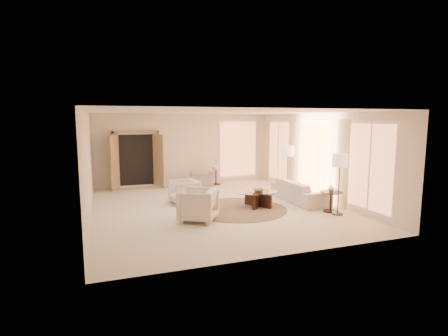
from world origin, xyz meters
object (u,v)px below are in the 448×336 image
object	(u,v)px
end_table	(331,198)
floor_lamp_near	(288,153)
armchair_right	(198,203)
end_vase	(331,188)
floor_lamp_far	(340,163)
coffee_table	(258,197)
armchair_left	(184,191)
accent_chair	(202,177)
bowl	(258,190)
side_table	(216,176)
side_vase	(216,167)
sofa	(300,191)

from	to	relation	value
end_table	floor_lamp_near	bearing A→B (deg)	89.71
armchair_right	floor_lamp_near	bearing A→B (deg)	149.97
floor_lamp_near	end_vase	bearing A→B (deg)	-90.29
end_table	end_vase	distance (m)	0.27
end_table	floor_lamp_far	distance (m)	1.07
coffee_table	armchair_right	bearing A→B (deg)	-159.05
armchair_left	accent_chair	distance (m)	2.73
bowl	floor_lamp_far	bearing A→B (deg)	-41.70
side_table	side_vase	xyz separation A→B (m)	(0.00, 0.00, 0.36)
armchair_right	accent_chair	size ratio (longest dim) A/B	1.05
end_table	armchair_right	bearing A→B (deg)	173.83
end_vase	bowl	bearing A→B (deg)	144.71
sofa	end_vase	size ratio (longest dim) A/B	12.02
side_table	bowl	bearing A→B (deg)	-88.96
accent_chair	end_table	world-z (taller)	accent_chair
armchair_left	end_vase	xyz separation A→B (m)	(3.68, -2.32, 0.27)
coffee_table	end_table	world-z (taller)	end_table
floor_lamp_near	sofa	bearing A→B (deg)	-97.95
armchair_left	coffee_table	world-z (taller)	armchair_left
armchair_right	end_table	world-z (taller)	armchair_right
side_table	coffee_table	bearing A→B (deg)	-88.96
armchair_right	side_vase	world-z (taller)	armchair_right
end_table	side_table	world-z (taller)	side_table
side_table	floor_lamp_near	bearing A→B (deg)	-55.03
armchair_right	floor_lamp_far	xyz separation A→B (m)	(3.77, -0.72, 0.96)
armchair_left	bowl	size ratio (longest dim) A/B	2.47
coffee_table	side_vase	distance (m)	3.84
sofa	end_vase	world-z (taller)	end_vase
end_table	floor_lamp_near	xyz separation A→B (m)	(0.01, 2.47, 1.04)
accent_chair	end_table	bearing A→B (deg)	127.11
floor_lamp_near	end_vase	world-z (taller)	floor_lamp_near
armchair_right	end_table	xyz separation A→B (m)	(3.77, -0.41, -0.06)
armchair_left	floor_lamp_far	size ratio (longest dim) A/B	0.49
end_table	side_table	size ratio (longest dim) A/B	1.03
sofa	side_table	world-z (taller)	sofa
armchair_left	floor_lamp_near	distance (m)	3.84
side_table	accent_chair	bearing A→B (deg)	-157.85
armchair_right	end_vase	distance (m)	3.80
armchair_left	end_vase	size ratio (longest dim) A/B	4.28
sofa	coffee_table	size ratio (longest dim) A/B	1.69
floor_lamp_near	side_table	bearing A→B (deg)	124.97
accent_chair	end_vase	xyz separation A→B (m)	(2.42, -4.74, 0.29)
accent_chair	end_vase	bearing A→B (deg)	127.11
coffee_table	floor_lamp_near	bearing A→B (deg)	36.61
sofa	side_vase	xyz separation A→B (m)	(-1.63, 3.58, 0.39)
sofa	accent_chair	size ratio (longest dim) A/B	2.61
accent_chair	floor_lamp_far	size ratio (longest dim) A/B	0.52
floor_lamp_far	coffee_table	bearing A→B (deg)	138.30
armchair_left	floor_lamp_near	size ratio (longest dim) A/B	0.48
armchair_right	bowl	distance (m)	2.22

